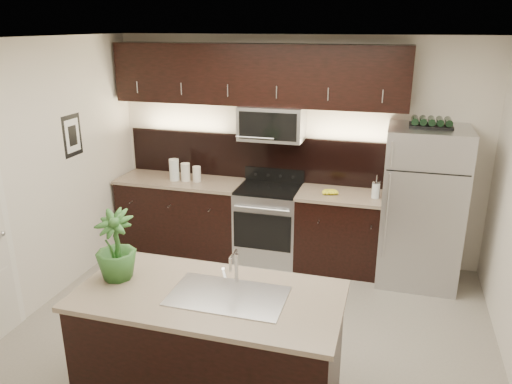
{
  "coord_description": "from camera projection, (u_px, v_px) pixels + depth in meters",
  "views": [
    {
      "loc": [
        1.17,
        -3.86,
        2.81
      ],
      "look_at": [
        -0.09,
        0.55,
        1.26
      ],
      "focal_mm": 35.0,
      "sensor_mm": 36.0,
      "label": 1
    }
  ],
  "objects": [
    {
      "name": "upper_fixtures",
      "position": [
        258.0,
        84.0,
        5.82
      ],
      "size": [
        3.49,
        0.4,
        1.66
      ],
      "color": "black",
      "rests_on": "counter_run"
    },
    {
      "name": "sink_faucet",
      "position": [
        228.0,
        294.0,
        3.61
      ],
      "size": [
        0.84,
        0.5,
        0.28
      ],
      "color": "silver",
      "rests_on": "island"
    },
    {
      "name": "ground",
      "position": [
        249.0,
        337.0,
        4.72
      ],
      "size": [
        4.5,
        4.5,
        0.0
      ],
      "primitive_type": "plane",
      "color": "gray",
      "rests_on": "ground"
    },
    {
      "name": "counter_run",
      "position": [
        253.0,
        221.0,
        6.23
      ],
      "size": [
        3.51,
        0.65,
        0.94
      ],
      "color": "black",
      "rests_on": "ground"
    },
    {
      "name": "island",
      "position": [
        210.0,
        347.0,
        3.8
      ],
      "size": [
        1.96,
        0.96,
        0.94
      ],
      "color": "black",
      "rests_on": "ground"
    },
    {
      "name": "refrigerator",
      "position": [
        422.0,
        207.0,
        5.53
      ],
      "size": [
        0.86,
        0.77,
        1.78
      ],
      "primitive_type": "cube",
      "color": "#B2B2B7",
      "rests_on": "ground"
    },
    {
      "name": "wine_rack",
      "position": [
        431.0,
        123.0,
        5.23
      ],
      "size": [
        0.44,
        0.27,
        0.1
      ],
      "color": "black",
      "rests_on": "refrigerator"
    },
    {
      "name": "room_walls",
      "position": [
        234.0,
        164.0,
        4.17
      ],
      "size": [
        4.52,
        4.02,
        2.71
      ],
      "color": "silver",
      "rests_on": "ground"
    },
    {
      "name": "french_press",
      "position": [
        376.0,
        190.0,
        5.62
      ],
      "size": [
        0.09,
        0.09,
        0.26
      ],
      "rotation": [
        0.0,
        0.0,
        -0.44
      ],
      "color": "silver",
      "rests_on": "counter_run"
    },
    {
      "name": "canisters",
      "position": [
        183.0,
        171.0,
        6.24
      ],
      "size": [
        0.4,
        0.14,
        0.27
      ],
      "rotation": [
        0.0,
        0.0,
        0.09
      ],
      "color": "silver",
      "rests_on": "counter_run"
    },
    {
      "name": "bananas",
      "position": [
        325.0,
        192.0,
        5.76
      ],
      "size": [
        0.23,
        0.21,
        0.06
      ],
      "primitive_type": "ellipsoid",
      "rotation": [
        0.0,
        0.0,
        0.32
      ],
      "color": "yellow",
      "rests_on": "counter_run"
    },
    {
      "name": "plant",
      "position": [
        115.0,
        245.0,
        3.79
      ],
      "size": [
        0.32,
        0.32,
        0.55
      ],
      "primitive_type": "imported",
      "rotation": [
        0.0,
        0.0,
        -0.05
      ],
      "color": "#2C5D25",
      "rests_on": "island"
    }
  ]
}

